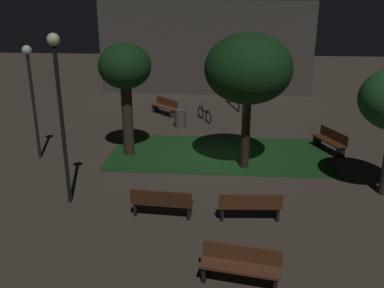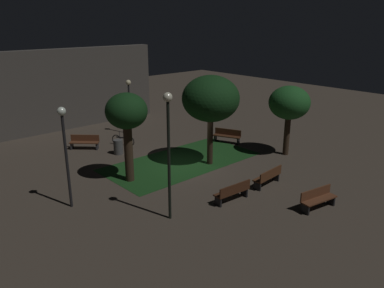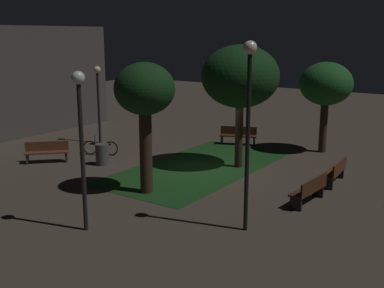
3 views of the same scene
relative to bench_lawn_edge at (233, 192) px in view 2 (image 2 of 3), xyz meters
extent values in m
plane|color=#473D33|center=(1.28, 4.90, -0.48)|extent=(60.00, 60.00, 0.00)
cube|color=#194219|center=(1.60, 5.35, -0.48)|extent=(8.89, 4.39, 0.01)
cube|color=#422314|center=(0.01, 0.07, -0.03)|extent=(1.83, 0.61, 0.06)
cube|color=#422314|center=(-0.01, -0.13, 0.20)|extent=(1.80, 0.19, 0.40)
cube|color=black|center=(-0.79, 0.13, -0.27)|extent=(0.11, 0.39, 0.42)
cube|color=black|center=(0.80, 0.02, -0.27)|extent=(0.11, 0.39, 0.42)
cube|color=#512D19|center=(2.55, 0.07, -0.03)|extent=(1.83, 0.61, 0.06)
cube|color=#512D19|center=(2.56, -0.13, 0.20)|extent=(1.80, 0.19, 0.40)
cube|color=black|center=(1.75, 0.02, -0.27)|extent=(0.11, 0.39, 0.42)
cube|color=black|center=(3.35, 0.13, -0.27)|extent=(0.11, 0.39, 0.42)
cube|color=#422314|center=(6.10, 6.04, -0.03)|extent=(1.15, 1.84, 0.06)
cube|color=#422314|center=(6.30, 6.13, 0.20)|extent=(0.76, 1.68, 0.40)
cube|color=black|center=(6.42, 5.31, -0.27)|extent=(0.38, 0.22, 0.42)
cube|color=black|center=(5.79, 6.78, -0.27)|extent=(0.38, 0.22, 0.42)
cube|color=brown|center=(-1.49, 11.09, -0.03)|extent=(1.62, 1.60, 0.06)
cube|color=brown|center=(-1.35, 11.24, 0.20)|extent=(1.33, 1.30, 0.40)
cube|color=#2D2D33|center=(-0.92, 10.53, -0.27)|extent=(0.33, 0.33, 0.42)
cube|color=#2D2D33|center=(-2.06, 11.66, -0.27)|extent=(0.33, 0.33, 0.42)
cube|color=brown|center=(2.19, -2.95, -0.03)|extent=(1.86, 0.79, 0.06)
cube|color=brown|center=(2.23, -2.74, 0.20)|extent=(1.78, 0.38, 0.40)
cube|color=black|center=(2.98, -3.09, -0.27)|extent=(0.15, 0.39, 0.42)
cube|color=black|center=(1.40, -2.81, -0.27)|extent=(0.15, 0.39, 0.42)
cylinder|color=#38281C|center=(7.04, 2.10, 0.78)|extent=(0.35, 0.35, 2.51)
ellipsoid|color=#1E5623|center=(7.04, 2.10, 2.69)|extent=(2.39, 2.39, 1.95)
cylinder|color=#38281C|center=(-2.09, 5.07, 1.04)|extent=(0.43, 0.43, 3.04)
ellipsoid|color=#143816|center=(-2.09, 5.07, 3.12)|extent=(2.03, 2.03, 1.75)
cylinder|color=#2D2116|center=(2.55, 4.04, 0.95)|extent=(0.32, 0.32, 2.87)
ellipsoid|color=#143816|center=(2.55, 4.04, 3.24)|extent=(3.11, 3.11, 2.49)
cylinder|color=black|center=(2.53, 11.99, 1.27)|extent=(0.12, 0.12, 3.51)
sphere|color=#F4E5B2|center=(2.53, 11.99, 3.18)|extent=(0.36, 0.36, 0.36)
cylinder|color=black|center=(-5.56, 4.37, 1.57)|extent=(0.12, 0.12, 4.09)
sphere|color=white|center=(-5.56, 4.37, 3.76)|extent=(0.36, 0.36, 0.36)
cylinder|color=black|center=(-3.03, 0.70, 1.95)|extent=(0.12, 0.12, 4.87)
sphere|color=#F2EDCC|center=(-3.03, 0.70, 4.54)|extent=(0.36, 0.36, 0.36)
cylinder|color=#4C4C4C|center=(-0.39, 8.91, -0.04)|extent=(0.55, 0.55, 0.89)
torus|color=black|center=(0.95, 9.70, -0.15)|extent=(0.35, 0.62, 0.66)
torus|color=black|center=(0.51, 10.58, -0.15)|extent=(0.35, 0.62, 0.66)
cube|color=#232328|center=(0.73, 10.14, 0.03)|extent=(0.48, 0.90, 0.08)
cylinder|color=#232328|center=(0.62, 10.36, 0.25)|extent=(0.03, 0.03, 0.40)
cube|color=#4C4742|center=(0.46, 16.50, 2.41)|extent=(13.48, 0.80, 5.79)
camera|label=1|loc=(1.75, -11.11, 5.76)|focal=40.11mm
camera|label=2|loc=(-11.71, -10.24, 7.27)|focal=35.77mm
camera|label=3|loc=(-14.13, -5.14, 4.87)|focal=44.51mm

